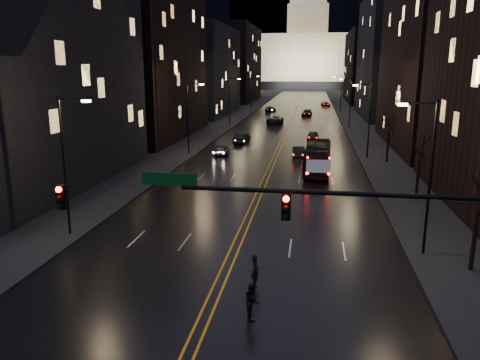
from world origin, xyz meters
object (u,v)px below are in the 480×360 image
at_px(traffic_signal, 351,223).
at_px(oncoming_car_a, 222,150).
at_px(receding_car_a, 299,152).
at_px(oncoming_car_b, 242,138).
at_px(pedestrian_a, 255,270).
at_px(pedestrian_b, 252,301).
at_px(bus, 318,158).

bearing_deg(traffic_signal, oncoming_car_a, 107.57).
relative_size(traffic_signal, receding_car_a, 4.20).
height_order(traffic_signal, oncoming_car_b, traffic_signal).
bearing_deg(oncoming_car_a, traffic_signal, 103.23).
height_order(traffic_signal, pedestrian_a, traffic_signal).
relative_size(oncoming_car_a, pedestrian_b, 2.41).
bearing_deg(traffic_signal, oncoming_car_b, 103.09).
bearing_deg(traffic_signal, receding_car_a, 94.42).
xyz_separation_m(receding_car_a, pedestrian_b, (-0.79, -38.12, 0.14)).
height_order(bus, oncoming_car_b, bus).
relative_size(bus, pedestrian_b, 6.57).
height_order(receding_car_a, pedestrian_b, pedestrian_b).
bearing_deg(traffic_signal, pedestrian_b, 158.24).
bearing_deg(pedestrian_a, pedestrian_b, 162.65).
bearing_deg(pedestrian_a, traffic_signal, -160.44).
relative_size(traffic_signal, bus, 1.62).
xyz_separation_m(traffic_signal, oncoming_car_a, (-12.61, 39.83, -4.43)).
relative_size(oncoming_car_a, receding_car_a, 0.95).
relative_size(traffic_signal, pedestrian_b, 10.64).
bearing_deg(receding_car_a, traffic_signal, -89.86).
height_order(oncoming_car_b, pedestrian_b, pedestrian_b).
distance_m(traffic_signal, oncoming_car_a, 42.01).
bearing_deg(bus, pedestrian_a, -94.35).
relative_size(bus, oncoming_car_b, 2.32).
bearing_deg(pedestrian_a, oncoming_car_a, -8.31).
bearing_deg(traffic_signal, bus, 91.52).
bearing_deg(traffic_signal, pedestrian_a, 131.46).
relative_size(receding_car_a, pedestrian_b, 2.53).
bearing_deg(oncoming_car_a, bus, 142.55).
height_order(oncoming_car_a, pedestrian_b, pedestrian_b).
bearing_deg(bus, oncoming_car_b, 123.76).
relative_size(traffic_signal, oncoming_car_b, 3.76).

